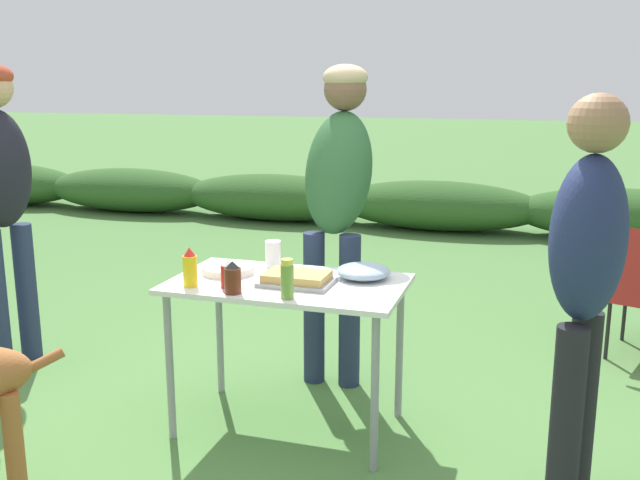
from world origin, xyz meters
The scene contains 14 objects.
ground_plane centered at (0.00, 0.00, 0.00)m, with size 60.00×60.00×0.00m, color #4C7A3D.
shrub_hedge centered at (0.00, 5.01, 0.28)m, with size 14.40×0.90×0.56m.
folding_table centered at (0.00, 0.00, 0.66)m, with size 1.10×0.64×0.74m.
food_tray centered at (0.06, -0.03, 0.77)m, with size 0.33×0.23×0.06m.
plate_stack centered at (-0.33, 0.05, 0.76)m, with size 0.26×0.26×0.04m, color white.
mixing_bowl centered at (0.33, 0.16, 0.77)m, with size 0.26×0.26×0.07m, color #99B2CC.
paper_cup_stack centered at (-0.16, 0.22, 0.81)m, with size 0.08×0.08×0.14m, color white.
relish_jar centered at (0.09, -0.25, 0.83)m, with size 0.06×0.06×0.18m.
mustard_bottle centered at (-0.40, -0.21, 0.83)m, with size 0.07×0.07×0.18m.
ketchup_bottle centered at (-0.22, -0.17, 0.80)m, with size 0.07×0.07×0.13m.
bbq_sauce_bottle centered at (-0.17, -0.25, 0.81)m, with size 0.08×0.08×0.15m.
standing_person_in_dark_puffer centered at (0.05, 0.70, 1.11)m, with size 0.38×0.51×1.75m.
standing_person_in_navy_coat centered at (1.29, -0.28, 0.97)m, with size 0.37×0.44×1.62m.
standing_person_with_beanie centered at (-1.84, 0.28, 1.10)m, with size 0.35×0.43×1.76m.
Camera 1 is at (1.11, -3.03, 1.66)m, focal length 40.00 mm.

